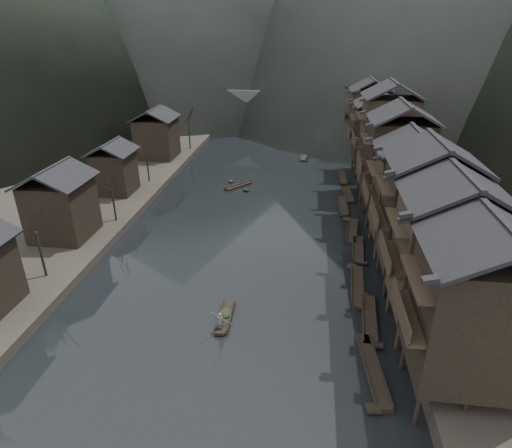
# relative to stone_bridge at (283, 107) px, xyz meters

# --- Properties ---
(water) EXTENTS (300.00, 300.00, 0.00)m
(water) POSITION_rel_stone_bridge_xyz_m (0.00, -72.00, -5.11)
(water) COLOR black
(water) RESTS_ON ground
(right_bank) EXTENTS (40.00, 200.00, 1.80)m
(right_bank) POSITION_rel_stone_bridge_xyz_m (35.00, -32.00, -4.21)
(right_bank) COLOR #2D2823
(right_bank) RESTS_ON ground
(left_bank) EXTENTS (40.00, 200.00, 1.20)m
(left_bank) POSITION_rel_stone_bridge_xyz_m (-35.00, -32.00, -4.51)
(left_bank) COLOR #2D2823
(left_bank) RESTS_ON ground
(stilt_houses) EXTENTS (9.00, 67.60, 16.35)m
(stilt_houses) POSITION_rel_stone_bridge_xyz_m (17.28, -52.60, 3.87)
(stilt_houses) COLOR black
(stilt_houses) RESTS_ON ground
(left_houses) EXTENTS (8.10, 53.20, 8.73)m
(left_houses) POSITION_rel_stone_bridge_xyz_m (-20.50, -51.88, 0.55)
(left_houses) COLOR black
(left_houses) RESTS_ON left_bank
(bare_trees) EXTENTS (3.36, 61.70, 6.72)m
(bare_trees) POSITION_rel_stone_bridge_xyz_m (-17.00, -55.59, 0.88)
(bare_trees) COLOR black
(bare_trees) RESTS_ON left_bank
(moored_sampans) EXTENTS (2.40, 50.33, 0.47)m
(moored_sampans) POSITION_rel_stone_bridge_xyz_m (12.21, -58.31, -4.91)
(moored_sampans) COLOR black
(moored_sampans) RESTS_ON water
(midriver_boats) EXTENTS (12.57, 45.65, 0.45)m
(midriver_boats) POSITION_rel_stone_bridge_xyz_m (-0.76, -17.77, -4.91)
(midriver_boats) COLOR black
(midriver_boats) RESTS_ON water
(stone_bridge) EXTENTS (40.00, 6.00, 9.00)m
(stone_bridge) POSITION_rel_stone_bridge_xyz_m (0.00, 0.00, 0.00)
(stone_bridge) COLOR #4C4C4F
(stone_bridge) RESTS_ON ground
(hero_sampan) EXTENTS (1.15, 4.88, 0.43)m
(hero_sampan) POSITION_rel_stone_bridge_xyz_m (0.22, -73.52, -4.91)
(hero_sampan) COLOR black
(hero_sampan) RESTS_ON water
(cargo_heap) EXTENTS (1.07, 1.40, 0.64)m
(cargo_heap) POSITION_rel_stone_bridge_xyz_m (0.23, -73.29, -4.35)
(cargo_heap) COLOR black
(cargo_heap) RESTS_ON hero_sampan
(boatman) EXTENTS (0.69, 0.53, 1.67)m
(boatman) POSITION_rel_stone_bridge_xyz_m (0.17, -75.22, -3.84)
(boatman) COLOR slate
(boatman) RESTS_ON hero_sampan
(bamboo_pole) EXTENTS (1.27, 2.53, 3.14)m
(bamboo_pole) POSITION_rel_stone_bridge_xyz_m (0.37, -75.22, -1.43)
(bamboo_pole) COLOR #8C7A51
(bamboo_pole) RESTS_ON boatman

